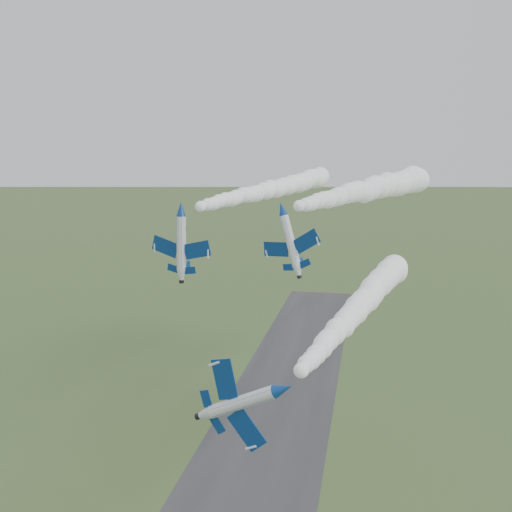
% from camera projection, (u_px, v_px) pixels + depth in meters
% --- Properties ---
extents(runway, '(24.00, 260.00, 0.04)m').
position_uv_depth(runway, '(259.00, 457.00, 104.37)').
color(runway, '#2F2F31').
rests_on(runway, ground).
extents(jet_lead, '(5.69, 12.85, 9.59)m').
position_uv_depth(jet_lead, '(283.00, 389.00, 59.79)').
color(jet_lead, silver).
extents(smoke_trail_jet_lead, '(16.52, 55.76, 5.09)m').
position_uv_depth(smoke_trail_jet_lead, '(360.00, 306.00, 87.37)').
color(smoke_trail_jet_lead, white).
extents(jet_pair_left, '(10.76, 12.54, 3.14)m').
position_uv_depth(jet_pair_left, '(181.00, 209.00, 86.99)').
color(jet_pair_left, silver).
extents(smoke_trail_jet_pair_left, '(20.63, 61.15, 4.68)m').
position_uv_depth(smoke_trail_jet_pair_left, '(273.00, 189.00, 117.19)').
color(smoke_trail_jet_pair_left, white).
extents(jet_pair_right, '(9.33, 11.21, 3.71)m').
position_uv_depth(jet_pair_right, '(282.00, 209.00, 84.00)').
color(jet_pair_right, silver).
extents(smoke_trail_jet_pair_right, '(28.63, 59.23, 5.85)m').
position_uv_depth(smoke_trail_jet_pair_right, '(370.00, 189.00, 110.83)').
color(smoke_trail_jet_pair_right, white).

